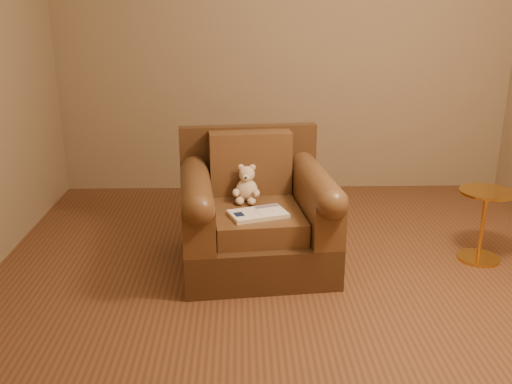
{
  "coord_description": "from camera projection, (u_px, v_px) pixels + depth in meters",
  "views": [
    {
      "loc": [
        -0.4,
        -3.06,
        1.64
      ],
      "look_at": [
        -0.31,
        0.31,
        0.52
      ],
      "focal_mm": 40.0,
      "sensor_mm": 36.0,
      "label": 1
    }
  ],
  "objects": [
    {
      "name": "armchair",
      "position": [
        255.0,
        215.0,
        3.7
      ],
      "size": [
        1.03,
        0.99,
        0.85
      ],
      "rotation": [
        0.0,
        0.0,
        0.1
      ],
      "color": "#412915",
      "rests_on": "floor"
    },
    {
      "name": "floor",
      "position": [
        308.0,
        289.0,
        3.44
      ],
      "size": [
        4.0,
        4.0,
        0.0
      ],
      "primitive_type": "plane",
      "color": "brown",
      "rests_on": "ground"
    },
    {
      "name": "guidebook",
      "position": [
        258.0,
        214.0,
        3.47
      ],
      "size": [
        0.39,
        0.3,
        0.03
      ],
      "rotation": [
        0.0,
        0.0,
        0.34
      ],
      "color": "beige",
      "rests_on": "armchair"
    },
    {
      "name": "side_table",
      "position": [
        483.0,
        223.0,
        3.75
      ],
      "size": [
        0.35,
        0.35,
        0.49
      ],
      "color": "gold",
      "rests_on": "floor"
    },
    {
      "name": "teddy_bear",
      "position": [
        247.0,
        187.0,
        3.71
      ],
      "size": [
        0.18,
        0.2,
        0.25
      ],
      "rotation": [
        0.0,
        0.0,
        -0.09
      ],
      "color": "beige",
      "rests_on": "armchair"
    }
  ]
}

